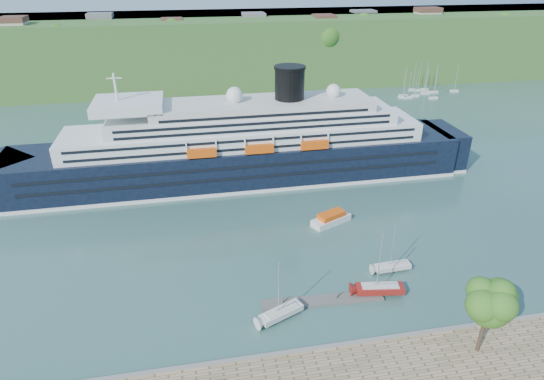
{
  "coord_description": "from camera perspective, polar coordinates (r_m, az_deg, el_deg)",
  "views": [
    {
      "loc": [
        -16.63,
        -38.43,
        42.59
      ],
      "look_at": [
        -3.73,
        30.0,
        7.3
      ],
      "focal_mm": 30.0,
      "sensor_mm": 36.0,
      "label": 1
    }
  ],
  "objects": [
    {
      "name": "promenade_tree",
      "position": [
        59.04,
        25.36,
        -13.92
      ],
      "size": [
        6.66,
        6.66,
        11.03
      ],
      "primitive_type": null,
      "color": "#336219",
      "rests_on": "promenade"
    },
    {
      "name": "sailboat_white_far",
      "position": [
        70.93,
        15.19,
        -7.18
      ],
      "size": [
        6.25,
        2.01,
        7.97
      ],
      "primitive_type": null,
      "rotation": [
        0.0,
        0.0,
        0.05
      ],
      "color": "silver",
      "rests_on": "ground"
    },
    {
      "name": "quay_coping",
      "position": [
        58.78,
        9.56,
        -18.44
      ],
      "size": [
        220.0,
        0.5,
        0.3
      ],
      "primitive_type": "cube",
      "color": "slate",
      "rests_on": "promenade"
    },
    {
      "name": "sailboat_white_near",
      "position": [
        60.04,
        1.2,
        -12.66
      ],
      "size": [
        6.97,
        4.44,
        8.76
      ],
      "primitive_type": null,
      "rotation": [
        0.0,
        0.0,
        0.41
      ],
      "color": "silver",
      "rests_on": "ground"
    },
    {
      "name": "ground",
      "position": [
        59.72,
        9.41,
        -19.08
      ],
      "size": [
        400.0,
        400.0,
        0.0
      ],
      "primitive_type": "plane",
      "color": "#2E524B",
      "rests_on": "ground"
    },
    {
      "name": "cruise_ship",
      "position": [
        94.7,
        -4.57,
        7.93
      ],
      "size": [
        106.83,
        16.16,
        23.97
      ],
      "primitive_type": null,
      "rotation": [
        0.0,
        0.0,
        0.01
      ],
      "color": "black",
      "rests_on": "ground"
    },
    {
      "name": "tender_launch",
      "position": [
        82.78,
        7.44,
        -3.49
      ],
      "size": [
        8.09,
        5.6,
        2.13
      ],
      "primitive_type": null,
      "rotation": [
        0.0,
        0.0,
        0.43
      ],
      "color": "#E3500D",
      "rests_on": "ground"
    },
    {
      "name": "sailboat_red",
      "position": [
        65.34,
        13.72,
        -9.3
      ],
      "size": [
        7.74,
        3.18,
        9.7
      ],
      "primitive_type": null,
      "rotation": [
        0.0,
        0.0,
        -0.15
      ],
      "color": "maroon",
      "rests_on": "ground"
    },
    {
      "name": "floating_pontoon",
      "position": [
        65.57,
        6.39,
        -13.62
      ],
      "size": [
        17.21,
        3.13,
        0.38
      ],
      "primitive_type": null,
      "rotation": [
        0.0,
        0.0,
        -0.06
      ],
      "color": "#65615A",
      "rests_on": "ground"
    },
    {
      "name": "far_hillside",
      "position": [
        186.7,
        -5.68,
        17.32
      ],
      "size": [
        400.0,
        50.0,
        24.0
      ],
      "primitive_type": "cube",
      "color": "#305D25",
      "rests_on": "ground"
    }
  ]
}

